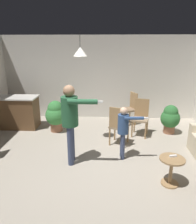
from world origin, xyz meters
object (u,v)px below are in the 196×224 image
at_px(side_table_by_couch, 171,168).
at_px(dining_chair_near_wall, 118,124).
at_px(kitchen_counter, 17,112).
at_px(spare_remote_on_table, 173,156).
at_px(dining_chair_spare, 141,116).
at_px(person_child, 124,127).
at_px(dining_chair_by_counter, 130,107).
at_px(potted_plant_by_wall, 170,118).
at_px(potted_plant_corner, 56,115).
at_px(person_adult, 71,116).

relative_size(side_table_by_couch, dining_chair_near_wall, 0.52).
xyz_separation_m(kitchen_counter, side_table_by_couch, (3.84, -2.61, -0.15)).
bearing_deg(kitchen_counter, spare_remote_on_table, -33.60).
relative_size(dining_chair_spare, spare_remote_on_table, 7.69).
bearing_deg(dining_chair_near_wall, person_child, -60.83).
distance_m(dining_chair_by_counter, spare_remote_on_table, 3.05).
bearing_deg(side_table_by_couch, kitchen_counter, 145.74).
xyz_separation_m(potted_plant_by_wall, spare_remote_on_table, (-0.60, -2.33, 0.09)).
xyz_separation_m(person_child, dining_chair_near_wall, (-0.08, 0.63, -0.18)).
distance_m(side_table_by_couch, spare_remote_on_table, 0.22).
xyz_separation_m(kitchen_counter, spare_remote_on_table, (3.86, -2.57, 0.06)).
height_order(person_child, spare_remote_on_table, person_child).
relative_size(side_table_by_couch, spare_remote_on_table, 4.00).
bearing_deg(dining_chair_by_counter, potted_plant_corner, 82.85).
xyz_separation_m(kitchen_counter, potted_plant_corner, (1.23, -0.24, 0.02)).
height_order(person_adult, dining_chair_by_counter, person_adult).
distance_m(kitchen_counter, dining_chair_spare, 3.64).
height_order(kitchen_counter, person_child, person_child).
relative_size(person_child, spare_remote_on_table, 8.97).
bearing_deg(potted_plant_corner, kitchen_counter, 168.97).
xyz_separation_m(dining_chair_by_counter, potted_plant_by_wall, (1.05, -0.69, -0.10)).
relative_size(kitchen_counter, potted_plant_corner, 1.40).
distance_m(person_child, potted_plant_corner, 2.35).
distance_m(person_child, dining_chair_by_counter, 2.20).
bearing_deg(potted_plant_corner, side_table_by_couch, -42.32).
bearing_deg(potted_plant_corner, potted_plant_by_wall, 0.08).
xyz_separation_m(dining_chair_spare, potted_plant_corner, (-2.38, 0.16, -0.05)).
distance_m(potted_plant_by_wall, spare_remote_on_table, 2.41).
distance_m(potted_plant_corner, potted_plant_by_wall, 3.23).
xyz_separation_m(potted_plant_corner, spare_remote_on_table, (2.63, -2.33, 0.04)).
xyz_separation_m(person_child, potted_plant_corner, (-1.82, 1.47, -0.23)).
bearing_deg(person_child, dining_chair_near_wall, -176.56).
distance_m(dining_chair_near_wall, spare_remote_on_table, 1.73).
relative_size(person_adult, dining_chair_near_wall, 1.67).
distance_m(kitchen_counter, potted_plant_by_wall, 4.47).
height_order(side_table_by_couch, person_adult, person_adult).
distance_m(dining_chair_by_counter, potted_plant_by_wall, 1.26).
xyz_separation_m(person_child, dining_chair_by_counter, (0.36, 2.16, -0.18)).
distance_m(side_table_by_couch, person_child, 1.26).
xyz_separation_m(person_adult, spare_remote_on_table, (1.89, -0.62, -0.50)).
bearing_deg(spare_remote_on_table, potted_plant_corner, 138.53).
xyz_separation_m(dining_chair_by_counter, spare_remote_on_table, (0.45, -3.02, -0.01)).
relative_size(dining_chair_near_wall, spare_remote_on_table, 7.69).
height_order(potted_plant_by_wall, spare_remote_on_table, potted_plant_by_wall).
bearing_deg(potted_plant_by_wall, person_child, -133.70).
distance_m(kitchen_counter, person_adult, 2.83).
bearing_deg(side_table_by_couch, potted_plant_by_wall, 75.34).
bearing_deg(kitchen_counter, dining_chair_by_counter, 7.61).
bearing_deg(kitchen_counter, person_adult, -44.71).
xyz_separation_m(dining_chair_by_counter, dining_chair_spare, (0.21, -0.85, 0.00)).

